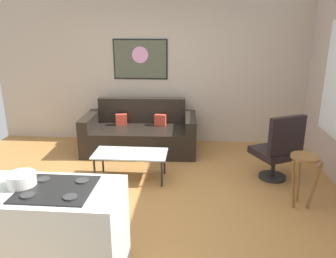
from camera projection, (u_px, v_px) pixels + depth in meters
name	position (u px, v px, depth m)	size (l,w,h in m)	color
ground	(147.00, 203.00, 4.23)	(6.40, 6.40, 0.04)	#A8723A
back_wall	(164.00, 68.00, 6.11)	(6.40, 0.05, 2.80)	#B8A693
couch	(140.00, 135.00, 5.88)	(1.99, 0.99, 0.89)	black
coffee_table	(130.00, 155.00, 4.76)	(1.06, 0.51, 0.40)	silver
armchair	(279.00, 149.00, 4.67)	(0.74, 0.73, 0.99)	black
bar_stool	(304.00, 167.00, 3.98)	(0.38, 0.38, 0.67)	brown
kitchen_counter	(28.00, 234.00, 2.83)	(1.64, 0.64, 0.91)	silver
mixing_bowl	(21.00, 180.00, 2.72)	(0.24, 0.24, 0.11)	silver
wall_painting	(140.00, 59.00, 6.06)	(1.00, 0.03, 0.73)	black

